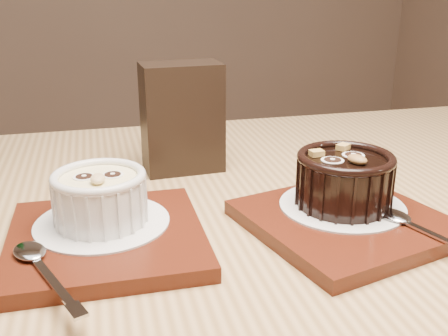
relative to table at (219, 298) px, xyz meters
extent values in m
cube|color=olive|center=(0.00, 0.00, 0.07)|extent=(1.24, 0.86, 0.04)
cylinder|color=olive|center=(0.57, 0.32, -0.30)|extent=(0.06, 0.06, 0.71)
cube|color=#4A190C|center=(-0.12, -0.02, 0.10)|extent=(0.19, 0.19, 0.01)
cylinder|color=silver|center=(-0.12, 0.00, 0.11)|extent=(0.13, 0.13, 0.00)
cylinder|color=silver|center=(-0.12, 0.00, 0.13)|extent=(0.09, 0.09, 0.04)
cylinder|color=#E9D98E|center=(-0.12, 0.00, 0.15)|extent=(0.07, 0.07, 0.00)
torus|color=silver|center=(-0.12, 0.00, 0.15)|extent=(0.09, 0.09, 0.01)
cylinder|color=black|center=(-0.13, 0.01, 0.15)|extent=(0.02, 0.02, 0.00)
cylinder|color=black|center=(-0.10, 0.01, 0.15)|extent=(0.02, 0.02, 0.00)
ellipsoid|color=tan|center=(-0.12, -0.01, 0.16)|extent=(0.02, 0.02, 0.01)
cube|color=#4A190C|center=(0.12, -0.05, 0.10)|extent=(0.21, 0.21, 0.01)
cylinder|color=silver|center=(0.13, -0.03, 0.11)|extent=(0.13, 0.13, 0.00)
cylinder|color=black|center=(0.13, -0.03, 0.13)|extent=(0.09, 0.09, 0.05)
cylinder|color=black|center=(0.13, -0.03, 0.16)|extent=(0.08, 0.08, 0.00)
torus|color=black|center=(0.13, -0.03, 0.16)|extent=(0.10, 0.10, 0.01)
cylinder|color=black|center=(0.11, -0.03, 0.16)|extent=(0.02, 0.02, 0.00)
cylinder|color=black|center=(0.14, -0.02, 0.16)|extent=(0.02, 0.02, 0.00)
ellipsoid|color=brown|center=(0.13, -0.04, 0.16)|extent=(0.02, 0.03, 0.01)
cube|color=olive|center=(0.10, -0.01, 0.16)|extent=(0.01, 0.01, 0.01)
cube|color=olive|center=(0.14, 0.00, 0.16)|extent=(0.02, 0.02, 0.01)
cube|color=black|center=(0.00, 0.17, 0.16)|extent=(0.10, 0.06, 0.14)
camera|label=1|loc=(-0.14, -0.47, 0.33)|focal=42.00mm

